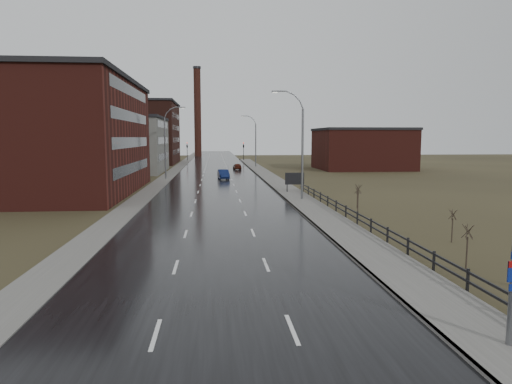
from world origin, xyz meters
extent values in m
cube|color=black|center=(0.00, 60.00, 0.03)|extent=(14.00, 300.00, 0.06)
cube|color=#595651|center=(8.60, 35.00, 0.09)|extent=(3.20, 180.00, 0.18)
cube|color=slate|center=(7.08, 35.00, 0.09)|extent=(0.16, 180.00, 0.18)
cube|color=#595651|center=(-8.20, 60.00, 0.06)|extent=(2.40, 260.00, 0.12)
cube|color=#471914|center=(-21.00, 45.00, 6.50)|extent=(22.00, 28.00, 13.00)
cube|color=black|center=(-21.00, 45.00, 13.25)|extent=(22.44, 28.56, 0.50)
cube|color=black|center=(-10.02, 45.00, 3.00)|extent=(0.06, 22.40, 1.20)
cube|color=black|center=(-10.02, 45.00, 6.00)|extent=(0.06, 22.40, 1.20)
cube|color=black|center=(-10.02, 45.00, 9.00)|extent=(0.06, 22.40, 1.20)
cube|color=black|center=(-10.02, 45.00, 12.00)|extent=(0.06, 22.40, 1.20)
cube|color=slate|center=(-18.00, 78.00, 5.00)|extent=(16.00, 20.00, 10.00)
cube|color=black|center=(-18.00, 78.00, 10.25)|extent=(16.32, 20.40, 0.50)
cube|color=black|center=(-10.02, 78.00, 3.00)|extent=(0.06, 16.00, 1.20)
cube|color=black|center=(-10.02, 78.00, 6.00)|extent=(0.06, 16.00, 1.20)
cube|color=black|center=(-10.02, 78.00, 9.00)|extent=(0.06, 16.00, 1.20)
cube|color=#331611|center=(-23.00, 108.00, 7.50)|extent=(26.00, 24.00, 15.00)
cube|color=black|center=(-23.00, 108.00, 15.25)|extent=(26.52, 24.48, 0.50)
cube|color=black|center=(-10.02, 108.00, 3.00)|extent=(0.06, 19.20, 1.20)
cube|color=black|center=(-10.02, 108.00, 6.00)|extent=(0.06, 19.20, 1.20)
cube|color=black|center=(-10.02, 108.00, 9.00)|extent=(0.06, 19.20, 1.20)
cube|color=black|center=(-10.02, 108.00, 12.00)|extent=(0.06, 19.20, 1.20)
cube|color=#471914|center=(30.30, 82.00, 4.00)|extent=(18.00, 16.00, 8.00)
cube|color=black|center=(30.30, 82.00, 8.25)|extent=(18.36, 16.32, 0.50)
cylinder|color=#331611|center=(-6.00, 150.00, 15.00)|extent=(2.40, 2.40, 30.00)
cylinder|color=black|center=(-6.00, 150.00, 30.30)|extent=(2.70, 2.70, 0.80)
cylinder|color=slate|center=(8.80, 36.00, 4.75)|extent=(0.24, 0.24, 9.50)
cylinder|color=slate|center=(8.63, 36.00, 9.90)|extent=(0.51, 0.14, 0.98)
cylinder|color=slate|center=(8.16, 36.00, 10.62)|extent=(0.81, 0.14, 0.81)
cylinder|color=slate|center=(7.44, 36.00, 11.09)|extent=(0.98, 0.14, 0.51)
cylinder|color=slate|center=(6.60, 36.00, 11.26)|extent=(1.01, 0.14, 0.14)
cube|color=slate|center=(5.91, 36.00, 11.21)|extent=(0.70, 0.28, 0.18)
cube|color=silver|center=(5.91, 36.00, 11.11)|extent=(0.50, 0.20, 0.04)
cylinder|color=slate|center=(-8.00, 62.00, 4.75)|extent=(0.24, 0.24, 9.50)
cylinder|color=slate|center=(-7.83, 62.00, 9.90)|extent=(0.51, 0.14, 0.98)
cylinder|color=slate|center=(-7.36, 62.00, 10.62)|extent=(0.81, 0.14, 0.81)
cylinder|color=slate|center=(-6.64, 62.00, 11.09)|extent=(0.98, 0.14, 0.51)
cylinder|color=slate|center=(-5.80, 62.00, 11.26)|extent=(1.01, 0.14, 0.14)
cube|color=slate|center=(-5.11, 62.00, 11.21)|extent=(0.70, 0.28, 0.18)
cube|color=silver|center=(-5.11, 62.00, 11.11)|extent=(0.50, 0.20, 0.04)
cylinder|color=slate|center=(8.80, 90.00, 4.75)|extent=(0.24, 0.24, 9.50)
cylinder|color=slate|center=(8.63, 90.00, 9.90)|extent=(0.51, 0.14, 0.98)
cylinder|color=slate|center=(8.16, 90.00, 10.62)|extent=(0.81, 0.14, 0.81)
cylinder|color=slate|center=(7.44, 90.00, 11.09)|extent=(0.98, 0.14, 0.51)
cylinder|color=slate|center=(6.60, 90.00, 11.26)|extent=(1.01, 0.14, 0.14)
cube|color=slate|center=(5.91, 90.00, 11.21)|extent=(0.70, 0.28, 0.18)
cube|color=silver|center=(5.91, 90.00, 11.11)|extent=(0.50, 0.20, 0.04)
cube|color=black|center=(10.30, 7.00, 0.55)|extent=(0.10, 0.10, 1.10)
cube|color=black|center=(10.30, 10.00, 0.55)|extent=(0.10, 0.10, 1.10)
cube|color=black|center=(10.30, 13.00, 0.55)|extent=(0.10, 0.10, 1.10)
cube|color=black|center=(10.30, 16.00, 0.55)|extent=(0.10, 0.10, 1.10)
cube|color=black|center=(10.30, 19.00, 0.55)|extent=(0.10, 0.10, 1.10)
cube|color=black|center=(10.30, 22.00, 0.55)|extent=(0.10, 0.10, 1.10)
cube|color=black|center=(10.30, 25.00, 0.55)|extent=(0.10, 0.10, 1.10)
cube|color=black|center=(10.30, 28.00, 0.55)|extent=(0.10, 0.10, 1.10)
cube|color=black|center=(10.30, 31.00, 0.55)|extent=(0.10, 0.10, 1.10)
cube|color=black|center=(10.30, 34.00, 0.55)|extent=(0.10, 0.10, 1.10)
cube|color=black|center=(10.30, 37.00, 0.55)|extent=(0.10, 0.10, 1.10)
cube|color=black|center=(10.30, 40.00, 0.55)|extent=(0.10, 0.10, 1.10)
cube|color=black|center=(10.30, 43.00, 0.55)|extent=(0.10, 0.10, 1.10)
cube|color=black|center=(10.30, 18.50, 0.95)|extent=(0.08, 53.00, 0.10)
cube|color=black|center=(10.30, 18.50, 0.55)|extent=(0.08, 53.00, 0.10)
cylinder|color=#382D23|center=(12.00, 10.07, 0.87)|extent=(0.08, 0.08, 1.75)
cylinder|color=#382D23|center=(12.05, 10.07, 2.01)|extent=(0.04, 0.59, 0.69)
cylinder|color=#382D23|center=(12.02, 10.12, 2.01)|extent=(0.56, 0.22, 0.70)
cylinder|color=#382D23|center=(11.96, 10.10, 2.01)|extent=(0.34, 0.50, 0.71)
cylinder|color=#382D23|center=(11.96, 10.04, 2.01)|extent=(0.34, 0.50, 0.71)
cylinder|color=#382D23|center=(12.02, 10.03, 2.01)|extent=(0.56, 0.22, 0.70)
cylinder|color=#382D23|center=(14.55, 16.17, 0.77)|extent=(0.08, 0.08, 1.54)
cylinder|color=#382D23|center=(14.60, 16.17, 1.78)|extent=(0.04, 0.52, 0.61)
cylinder|color=#382D23|center=(14.57, 16.22, 1.78)|extent=(0.50, 0.20, 0.62)
cylinder|color=#382D23|center=(14.51, 16.20, 1.78)|extent=(0.30, 0.44, 0.63)
cylinder|color=#382D23|center=(14.51, 16.14, 1.78)|extent=(0.30, 0.44, 0.63)
cylinder|color=#382D23|center=(14.57, 16.12, 1.78)|extent=(0.50, 0.20, 0.62)
cylinder|color=#382D23|center=(11.84, 26.68, 0.97)|extent=(0.08, 0.08, 1.94)
cylinder|color=#382D23|center=(11.89, 26.68, 2.24)|extent=(0.04, 0.65, 0.77)
cylinder|color=#382D23|center=(11.85, 26.73, 2.24)|extent=(0.62, 0.24, 0.78)
cylinder|color=#382D23|center=(11.80, 26.71, 2.24)|extent=(0.37, 0.55, 0.78)
cylinder|color=#382D23|center=(11.80, 26.65, 2.24)|extent=(0.37, 0.55, 0.78)
cylinder|color=#382D23|center=(11.85, 26.63, 2.24)|extent=(0.62, 0.24, 0.78)
cylinder|color=#382D23|center=(12.92, 30.27, 0.74)|extent=(0.08, 0.08, 1.47)
cylinder|color=#382D23|center=(12.97, 30.27, 1.69)|extent=(0.04, 0.50, 0.59)
cylinder|color=#382D23|center=(12.93, 30.32, 1.69)|extent=(0.48, 0.19, 0.59)
cylinder|color=#382D23|center=(12.88, 30.30, 1.69)|extent=(0.29, 0.42, 0.60)
cylinder|color=#382D23|center=(12.88, 30.24, 1.69)|extent=(0.29, 0.42, 0.60)
cylinder|color=#382D23|center=(12.93, 30.22, 1.69)|extent=(0.48, 0.19, 0.59)
cube|color=black|center=(8.23, 42.27, 0.90)|extent=(0.10, 0.10, 1.80)
cube|color=black|center=(9.97, 42.27, 0.90)|extent=(0.10, 0.10, 1.80)
cube|color=silver|center=(9.10, 42.22, 1.75)|extent=(2.17, 0.08, 1.31)
cube|color=black|center=(9.10, 42.17, 1.75)|extent=(2.27, 0.04, 1.41)
cylinder|color=black|center=(-8.00, 120.00, 2.60)|extent=(0.16, 0.16, 5.20)
imported|color=black|center=(-8.00, 120.00, 4.75)|extent=(0.58, 2.73, 1.10)
sphere|color=#FF190C|center=(-8.00, 119.85, 5.05)|extent=(0.18, 0.18, 0.18)
cylinder|color=black|center=(8.00, 120.00, 2.60)|extent=(0.16, 0.16, 5.20)
imported|color=black|center=(8.00, 120.00, 4.75)|extent=(0.58, 2.73, 1.10)
sphere|color=#FF190C|center=(8.00, 119.85, 5.05)|extent=(0.18, 0.18, 0.18)
imported|color=#0E1A48|center=(1.08, 61.25, 0.74)|extent=(1.95, 4.64, 1.49)
imported|color=#49160C|center=(4.31, 82.35, 0.64)|extent=(1.75, 3.84, 1.28)
camera|label=1|loc=(-0.28, -10.73, 6.58)|focal=32.00mm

